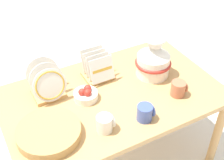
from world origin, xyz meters
TOP-DOWN VIEW (x-y plane):
  - ground_plane at (0.00, 0.00)m, footprint 14.00×14.00m
  - display_table at (0.00, 0.00)m, footprint 1.33×0.81m
  - ceramic_vase at (0.33, 0.05)m, footprint 0.24×0.24m
  - dish_rack_round_plates at (-0.34, 0.17)m, footprint 0.20×0.20m
  - dish_rack_square_plates at (0.00, 0.20)m, footprint 0.18×0.19m
  - wicker_charger_stack at (-0.45, -0.14)m, footprint 0.34×0.34m
  - mug_terracotta_glaze at (0.35, -0.19)m, footprint 0.10×0.09m
  - mug_cobalt_glaze at (0.06, -0.27)m, footprint 0.10×0.09m
  - mug_cream_glaze at (-0.17, -0.24)m, footprint 0.10×0.09m
  - fruit_bowl at (-0.16, 0.04)m, footprint 0.15×0.15m

SIDE VIEW (x-z plane):
  - ground_plane at x=0.00m, z-range 0.00..0.00m
  - display_table at x=0.00m, z-range 0.24..0.87m
  - wicker_charger_stack at x=-0.45m, z-range 0.63..0.68m
  - fruit_bowl at x=-0.16m, z-range 0.62..0.70m
  - mug_terracotta_glaze at x=0.35m, z-range 0.63..0.72m
  - mug_cobalt_glaze at x=0.06m, z-range 0.63..0.72m
  - mug_cream_glaze at x=-0.17m, z-range 0.63..0.72m
  - dish_rack_square_plates at x=0.00m, z-range 0.60..0.77m
  - dish_rack_round_plates at x=-0.34m, z-range 0.60..0.82m
  - ceramic_vase at x=0.33m, z-range 0.61..0.88m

